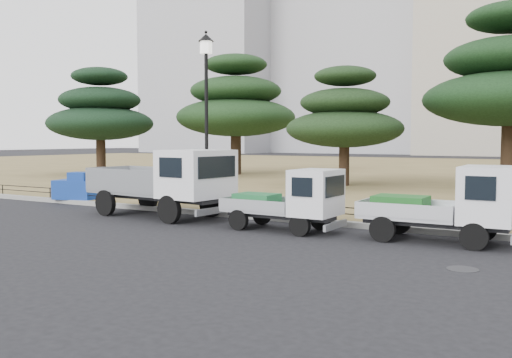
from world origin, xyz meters
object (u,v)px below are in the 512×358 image
Objects in this scene: truck_kei_rear at (449,204)px; street_lamp at (206,91)px; tarp_pile at (78,188)px; truck_large at (166,180)px; truck_kei_front at (290,200)px.

street_lamp is at bearing 169.45° from truck_kei_rear.
street_lamp is (-8.06, 1.37, 3.11)m from truck_kei_rear.
truck_kei_rear reaches higher than tarp_pile.
tarp_pile is at bearing 178.86° from street_lamp.
truck_large is 2.79× the size of tarp_pile.
street_lamp reaches higher than truck_kei_front.
truck_large is at bearing 179.12° from truck_kei_rear.
truck_kei_rear is 1.95× the size of tarp_pile.
truck_large is at bearing 176.24° from truck_kei_front.
truck_large reaches higher than truck_kei_rear.
truck_kei_front is 1.75× the size of tarp_pile.
street_lamp is at bearing -1.14° from tarp_pile.
truck_kei_rear is 8.75m from street_lamp.
truck_kei_front is at bearing 1.03° from truck_large.
truck_kei_rear is 0.62× the size of street_lamp.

